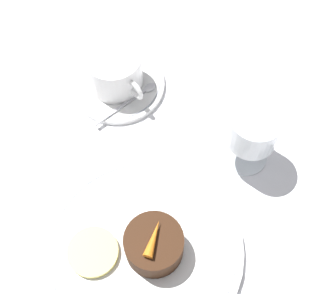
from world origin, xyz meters
TOP-DOWN VIEW (x-y plane):
  - ground_plane at (0.00, 0.00)m, footprint 3.00×3.00m
  - dinner_plate at (-0.00, -0.06)m, footprint 0.28×0.28m
  - saucer at (-0.25, 0.09)m, footprint 0.16×0.16m
  - coffee_cup at (-0.25, 0.08)m, footprint 0.12×0.09m
  - spoon at (-0.20, 0.08)m, footprint 0.02×0.12m
  - wine_glass at (-0.01, 0.15)m, footprint 0.07×0.07m
  - dessert_cake at (0.01, -0.05)m, footprint 0.08×0.08m
  - carrot_garnish at (0.01, -0.05)m, footprint 0.04×0.05m
  - pineapple_slice at (-0.04, -0.12)m, footprint 0.07×0.07m

SIDE VIEW (x-z plane):
  - ground_plane at x=0.00m, z-range 0.00..0.00m
  - saucer at x=-0.25m, z-range 0.00..0.01m
  - dinner_plate at x=0.00m, z-range 0.00..0.02m
  - spoon at x=-0.20m, z-range 0.01..0.01m
  - pineapple_slice at x=-0.04m, z-range 0.01..0.02m
  - dessert_cake at x=0.01m, z-range 0.01..0.06m
  - coffee_cup at x=-0.25m, z-range 0.01..0.08m
  - carrot_garnish at x=0.01m, z-range 0.06..0.07m
  - wine_glass at x=-0.01m, z-range 0.02..0.14m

